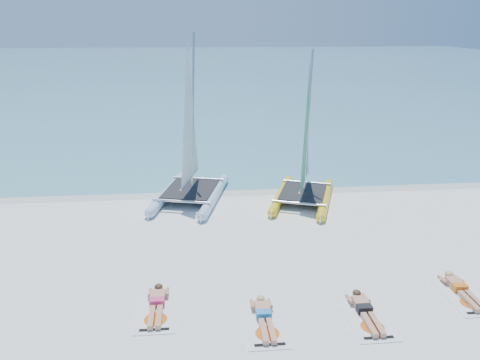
# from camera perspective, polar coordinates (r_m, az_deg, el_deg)

# --- Properties ---
(ground) EXTENTS (140.00, 140.00, 0.00)m
(ground) POSITION_cam_1_polar(r_m,az_deg,el_deg) (14.87, 2.00, -8.50)
(ground) COLOR white
(ground) RESTS_ON ground
(sea) EXTENTS (140.00, 115.00, 0.01)m
(sea) POSITION_cam_1_polar(r_m,az_deg,el_deg) (76.42, -4.11, 13.64)
(sea) COLOR #6FB9B9
(sea) RESTS_ON ground
(wet_sand_strip) EXTENTS (140.00, 1.40, 0.01)m
(wet_sand_strip) POSITION_cam_1_polar(r_m,az_deg,el_deg) (19.88, 0.01, -1.24)
(wet_sand_strip) COLOR beige
(wet_sand_strip) RESTS_ON ground
(catamaran_blue) EXTENTS (3.45, 5.29, 6.64)m
(catamaran_blue) POSITION_cam_1_polar(r_m,az_deg,el_deg) (18.54, -6.15, 3.58)
(catamaran_blue) COLOR #C1DBFE
(catamaran_blue) RESTS_ON ground
(catamaran_yellow) EXTENTS (3.47, 4.86, 6.02)m
(catamaran_yellow) POSITION_cam_1_polar(r_m,az_deg,el_deg) (18.72, 8.05, 3.38)
(catamaran_yellow) COLOR yellow
(catamaran_yellow) RESTS_ON ground
(towel_a) EXTENTS (1.00, 1.85, 0.02)m
(towel_a) POSITION_cam_1_polar(r_m,az_deg,el_deg) (12.19, -10.13, -15.47)
(towel_a) COLOR white
(towel_a) RESTS_ON ground
(sunbather_a) EXTENTS (0.37, 1.73, 0.26)m
(sunbather_a) POSITION_cam_1_polar(r_m,az_deg,el_deg) (12.29, -10.09, -14.54)
(sunbather_a) COLOR tan
(sunbather_a) RESTS_ON towel_a
(towel_b) EXTENTS (1.00, 1.85, 0.02)m
(towel_b) POSITION_cam_1_polar(r_m,az_deg,el_deg) (11.60, 3.08, -17.17)
(towel_b) COLOR white
(towel_b) RESTS_ON ground
(sunbather_b) EXTENTS (0.37, 1.73, 0.26)m
(sunbather_b) POSITION_cam_1_polar(r_m,az_deg,el_deg) (11.69, 2.95, -16.19)
(sunbather_b) COLOR tan
(sunbather_b) RESTS_ON towel_b
(towel_c) EXTENTS (1.00, 1.85, 0.02)m
(towel_c) POSITION_cam_1_polar(r_m,az_deg,el_deg) (12.18, 15.25, -15.95)
(towel_c) COLOR white
(towel_c) RESTS_ON ground
(sunbather_c) EXTENTS (0.37, 1.73, 0.26)m
(sunbather_c) POSITION_cam_1_polar(r_m,az_deg,el_deg) (12.26, 14.98, -15.04)
(sunbather_c) COLOR tan
(sunbather_c) RESTS_ON towel_c
(towel_d) EXTENTS (1.00, 1.85, 0.02)m
(towel_d) POSITION_cam_1_polar(r_m,az_deg,el_deg) (13.88, 25.62, -12.63)
(towel_d) COLOR white
(towel_d) RESTS_ON ground
(sunbather_d) EXTENTS (0.37, 1.73, 0.26)m
(sunbather_d) POSITION_cam_1_polar(r_m,az_deg,el_deg) (13.96, 25.29, -11.86)
(sunbather_d) COLOR tan
(sunbather_d) RESTS_ON towel_d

